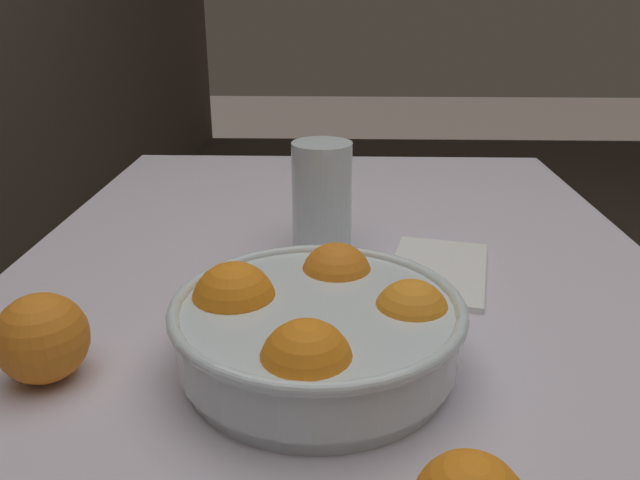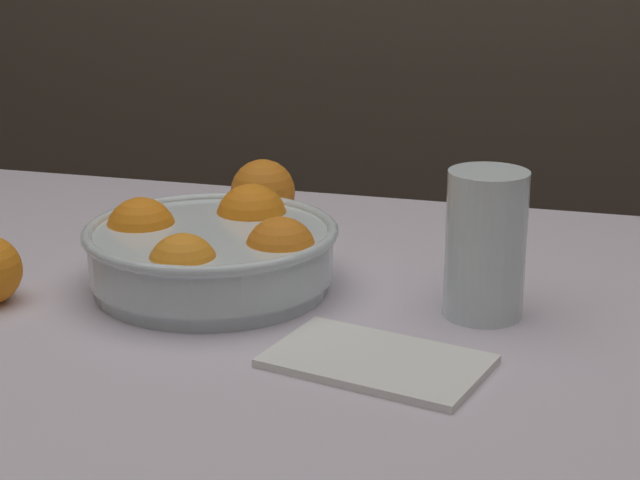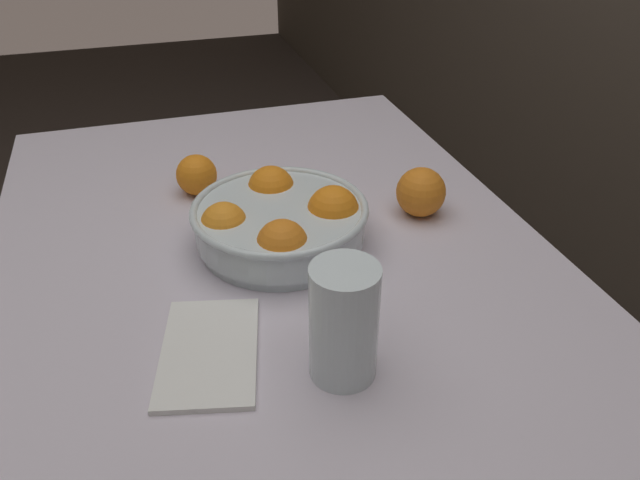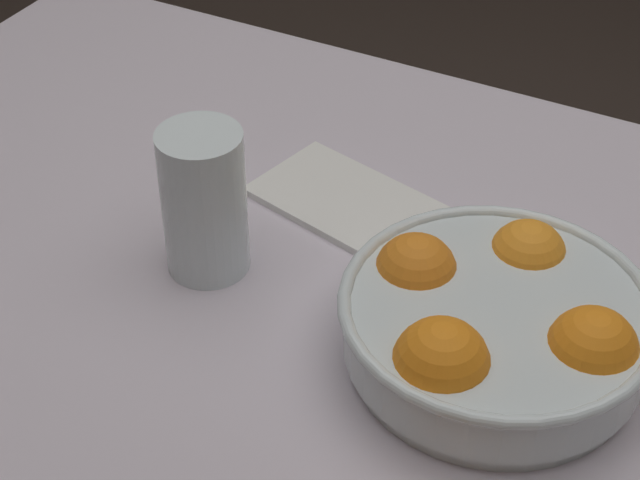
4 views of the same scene
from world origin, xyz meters
The scene contains 4 objects.
dining_table centered at (0.00, 0.00, 0.63)m, with size 1.40×0.86×0.70m.
fruit_bowl centered at (-0.11, 0.02, 0.75)m, with size 0.27×0.27×0.10m.
juice_glass centered at (0.18, 0.02, 0.77)m, with size 0.08×0.08×0.15m.
napkin centered at (0.10, -0.13, 0.71)m, with size 0.19×0.12×0.01m, color white.
Camera 4 is at (-0.29, 0.68, 1.38)m, focal length 60.00 mm.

